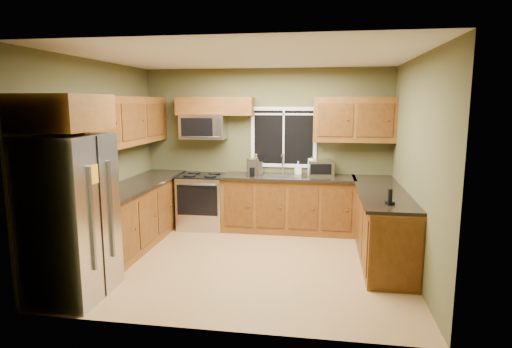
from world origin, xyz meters
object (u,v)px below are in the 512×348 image
(range, at_px, (203,201))
(soap_bottle_c, at_px, (250,169))
(kettle, at_px, (259,167))
(soap_bottle_b, at_px, (298,168))
(toaster_oven, at_px, (321,168))
(cordless_phone, at_px, (390,200))
(microwave, at_px, (203,127))
(paper_towel_roll, at_px, (311,167))
(refrigerator, at_px, (71,217))
(soap_bottle_a, at_px, (256,164))
(coffee_maker, at_px, (252,168))

(range, distance_m, soap_bottle_c, 0.98)
(kettle, xyz_separation_m, soap_bottle_b, (0.65, 0.18, -0.02))
(toaster_oven, bearing_deg, cordless_phone, -67.29)
(microwave, distance_m, soap_bottle_b, 1.75)
(kettle, height_order, soap_bottle_c, kettle)
(toaster_oven, xyz_separation_m, soap_bottle_c, (-1.19, -0.01, -0.04))
(paper_towel_roll, xyz_separation_m, cordless_phone, (0.98, -2.01, -0.08))
(refrigerator, xyz_separation_m, cordless_phone, (3.50, 0.96, 0.10))
(range, height_order, paper_towel_roll, paper_towel_roll)
(range, distance_m, soap_bottle_a, 1.12)
(coffee_maker, distance_m, kettle, 0.14)
(paper_towel_roll, bearing_deg, soap_bottle_b, 173.69)
(coffee_maker, relative_size, paper_towel_roll, 0.95)
(range, xyz_separation_m, soap_bottle_b, (1.61, 0.23, 0.58))
(refrigerator, bearing_deg, cordless_phone, 15.37)
(paper_towel_roll, xyz_separation_m, soap_bottle_c, (-1.03, -0.06, -0.05))
(paper_towel_roll, height_order, cordless_phone, paper_towel_roll)
(toaster_oven, bearing_deg, microwave, -179.69)
(refrigerator, relative_size, soap_bottle_c, 10.81)
(paper_towel_roll, relative_size, soap_bottle_c, 1.79)
(kettle, xyz_separation_m, cordless_phone, (1.85, -1.86, -0.07))
(paper_towel_roll, relative_size, cordless_phone, 1.59)
(soap_bottle_a, bearing_deg, cordless_phone, -46.05)
(refrigerator, bearing_deg, paper_towel_roll, 49.75)
(toaster_oven, bearing_deg, soap_bottle_b, 167.75)
(microwave, xyz_separation_m, toaster_oven, (1.99, 0.01, -0.66))
(toaster_oven, xyz_separation_m, coffee_maker, (-1.11, -0.21, 0.01))
(microwave, relative_size, soap_bottle_b, 3.56)
(soap_bottle_b, xyz_separation_m, cordless_phone, (1.20, -2.04, -0.05))
(range, relative_size, coffee_maker, 3.29)
(range, distance_m, kettle, 1.13)
(toaster_oven, relative_size, cordless_phone, 2.33)
(refrigerator, height_order, soap_bottle_c, refrigerator)
(soap_bottle_c, bearing_deg, toaster_oven, 0.27)
(soap_bottle_b, bearing_deg, refrigerator, -127.42)
(soap_bottle_b, distance_m, cordless_phone, 2.37)
(toaster_oven, distance_m, soap_bottle_c, 1.19)
(kettle, relative_size, soap_bottle_b, 1.26)
(soap_bottle_a, distance_m, cordless_phone, 2.75)
(soap_bottle_b, bearing_deg, soap_bottle_a, -175.27)
(coffee_maker, distance_m, cordless_phone, 2.60)
(paper_towel_roll, distance_m, soap_bottle_c, 1.03)
(soap_bottle_b, bearing_deg, microwave, -176.64)
(kettle, relative_size, cordless_phone, 1.43)
(range, bearing_deg, paper_towel_roll, 6.41)
(refrigerator, distance_m, soap_bottle_b, 3.78)
(soap_bottle_a, bearing_deg, refrigerator, -118.38)
(refrigerator, relative_size, microwave, 2.37)
(refrigerator, bearing_deg, soap_bottle_a, 61.62)
(kettle, distance_m, soap_bottle_c, 0.19)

